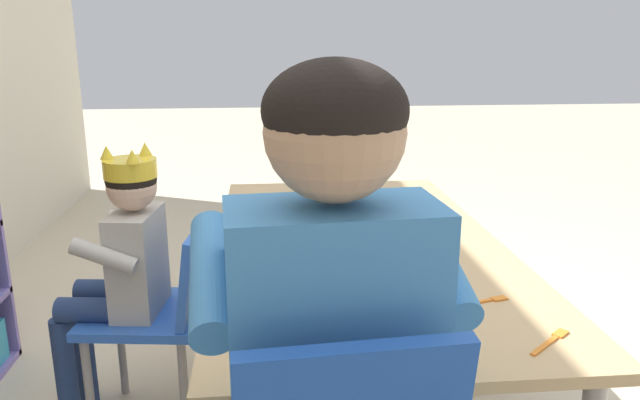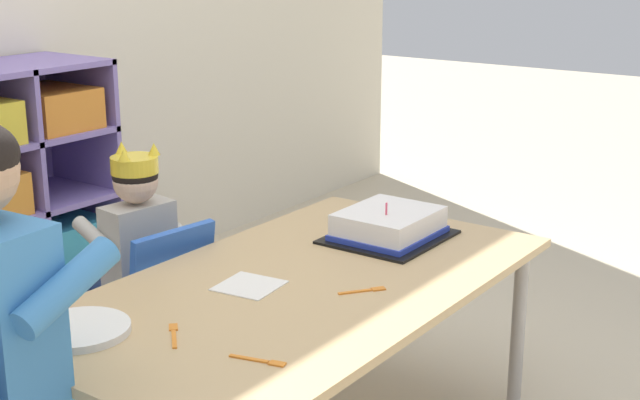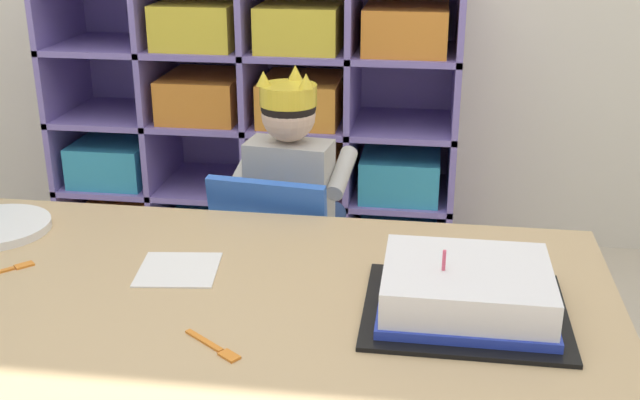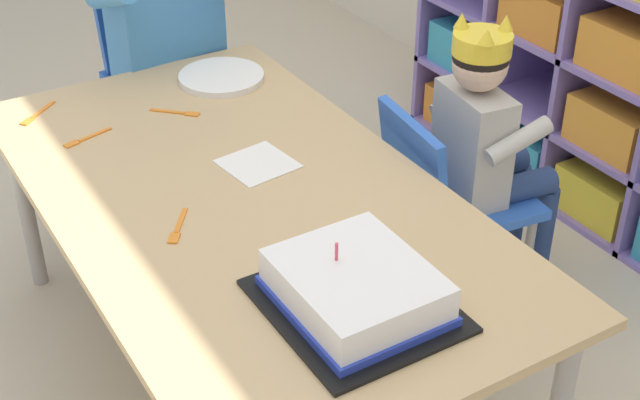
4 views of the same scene
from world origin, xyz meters
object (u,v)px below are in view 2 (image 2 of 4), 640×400
fork_at_table_front_edge (174,334)px  fork_by_napkin (261,361)px  birthday_cake_on_tray (390,227)px  fork_near_cake_tray (365,290)px  child_with_crown (131,243)px  activity_table (299,298)px  classroom_chair_blue (155,298)px  adult_helper_seated (11,311)px  paper_plate_stack (79,330)px

fork_at_table_front_edge → fork_by_napkin: bearing=46.2°
birthday_cake_on_tray → fork_by_napkin: (-0.85, -0.21, -0.04)m
birthday_cake_on_tray → fork_near_cake_tray: bearing=-156.8°
child_with_crown → activity_table: bearing=94.7°
classroom_chair_blue → adult_helper_seated: 0.90m
activity_table → child_with_crown: (0.03, 0.66, 0.01)m
child_with_crown → adult_helper_seated: size_ratio=0.76×
adult_helper_seated → paper_plate_stack: 0.24m
adult_helper_seated → fork_at_table_front_edge: bearing=-118.0°
activity_table → fork_at_table_front_edge: 0.43m
child_with_crown → classroom_chair_blue: bearing=90.7°
activity_table → fork_by_napkin: size_ratio=11.32×
classroom_chair_blue → adult_helper_seated: bearing=34.0°
fork_by_napkin → fork_near_cake_tray: same height
fork_by_napkin → classroom_chair_blue: bearing=-44.0°
paper_plate_stack → fork_at_table_front_edge: (0.12, -0.18, -0.01)m
activity_table → paper_plate_stack: 0.58m
activity_table → fork_at_table_front_edge: size_ratio=13.90×
birthday_cake_on_tray → paper_plate_stack: 1.01m
child_with_crown → paper_plate_stack: child_with_crown is taller
classroom_chair_blue → child_with_crown: bearing=-89.3°
child_with_crown → paper_plate_stack: size_ratio=3.58×
adult_helper_seated → fork_at_table_front_edge: (0.32, -0.14, -0.13)m
activity_table → paper_plate_stack: paper_plate_stack is taller
child_with_crown → paper_plate_stack: (-0.57, -0.45, 0.04)m
child_with_crown → birthday_cake_on_tray: bearing=129.0°
birthday_cake_on_tray → fork_by_napkin: bearing=-166.4°
activity_table → classroom_chair_blue: classroom_chair_blue is taller
paper_plate_stack → fork_near_cake_tray: bearing=-33.2°
paper_plate_stack → fork_at_table_front_edge: size_ratio=2.22×
child_with_crown → fork_at_table_front_edge: 0.77m
classroom_chair_blue → activity_table: bearing=95.4°
adult_helper_seated → fork_by_napkin: (0.32, -0.38, -0.13)m
classroom_chair_blue → fork_at_table_front_edge: classroom_chair_blue is taller
activity_table → birthday_cake_on_tray: bearing=-0.6°
adult_helper_seated → fork_by_napkin: 0.52m
paper_plate_stack → fork_near_cake_tray: 0.70m
activity_table → classroom_chair_blue: 0.57m
adult_helper_seated → fork_at_table_front_edge: 0.37m
adult_helper_seated → fork_near_cake_tray: (0.79, -0.35, -0.13)m
adult_helper_seated → fork_by_napkin: bearing=-144.0°
fork_by_napkin → fork_near_cake_tray: bearing=-100.1°
birthday_cake_on_tray → fork_near_cake_tray: 0.43m
classroom_chair_blue → fork_by_napkin: (-0.43, -0.77, 0.18)m
adult_helper_seated → fork_by_napkin: adult_helper_seated is taller
classroom_chair_blue → fork_near_cake_tray: 0.75m
activity_table → birthday_cake_on_tray: (0.44, -0.00, 0.08)m
child_with_crown → fork_by_napkin: (-0.44, -0.87, 0.03)m
classroom_chair_blue → fork_by_napkin: size_ratio=4.72×
child_with_crown → fork_by_napkin: 0.98m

